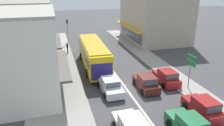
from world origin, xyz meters
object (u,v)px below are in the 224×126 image
at_px(traffic_light_downstreet, 67,27).
at_px(directional_road_sign, 191,64).
at_px(city_bus, 93,53).
at_px(sedan_queue_gap_filler, 110,86).
at_px(pedestrian_with_handbag_near, 67,47).
at_px(parked_hatchback_kerb_second, 166,77).
at_px(hatchback_behind_bus_near, 146,83).
at_px(parked_hatchback_kerb_front, 203,108).

distance_m(traffic_light_downstreet, directional_road_sign, 23.62).
xyz_separation_m(city_bus, sedan_queue_gap_filler, (0.31, -7.02, -1.22)).
bearing_deg(sedan_queue_gap_filler, pedestrian_with_handbag_near, 102.67).
relative_size(sedan_queue_gap_filler, pedestrian_with_handbag_near, 2.59).
height_order(parked_hatchback_kerb_second, traffic_light_downstreet, traffic_light_downstreet).
relative_size(hatchback_behind_bus_near, parked_hatchback_kerb_second, 1.00).
bearing_deg(directional_road_sign, traffic_light_downstreet, 115.87).
relative_size(parked_hatchback_kerb_front, traffic_light_downstreet, 0.88).
bearing_deg(parked_hatchback_kerb_front, city_bus, 116.62).
distance_m(hatchback_behind_bus_near, sedan_queue_gap_filler, 3.66).
xyz_separation_m(sedan_queue_gap_filler, directional_road_sign, (7.84, -1.37, 2.04)).
relative_size(city_bus, parked_hatchback_kerb_second, 2.92).
height_order(city_bus, directional_road_sign, directional_road_sign).
height_order(sedan_queue_gap_filler, directional_road_sign, directional_road_sign).
xyz_separation_m(parked_hatchback_kerb_second, pedestrian_with_handbag_near, (-9.33, 13.37, 0.36)).
xyz_separation_m(parked_hatchback_kerb_second, traffic_light_downstreet, (-8.72, 19.60, 2.15)).
bearing_deg(pedestrian_with_handbag_near, directional_road_sign, -54.00).
distance_m(parked_hatchback_kerb_front, pedestrian_with_handbag_near, 21.64).
bearing_deg(pedestrian_with_handbag_near, hatchback_behind_bus_near, -64.47).
xyz_separation_m(city_bus, directional_road_sign, (8.15, -8.39, 0.82)).
height_order(directional_road_sign, pedestrian_with_handbag_near, directional_road_sign).
height_order(hatchback_behind_bus_near, pedestrian_with_handbag_near, pedestrian_with_handbag_near).
height_order(city_bus, parked_hatchback_kerb_front, city_bus).
bearing_deg(city_bus, directional_road_sign, -45.83).
xyz_separation_m(hatchback_behind_bus_near, directional_road_sign, (4.21, -0.98, 1.99)).
xyz_separation_m(city_bus, pedestrian_with_handbag_near, (-2.76, 6.62, -0.81)).
relative_size(city_bus, parked_hatchback_kerb_front, 2.94).
bearing_deg(hatchback_behind_bus_near, pedestrian_with_handbag_near, 115.53).
xyz_separation_m(parked_hatchback_kerb_front, pedestrian_with_handbag_near, (-9.24, 19.56, 0.36)).
relative_size(parked_hatchback_kerb_second, pedestrian_with_handbag_near, 2.30).
height_order(hatchback_behind_bus_near, sedan_queue_gap_filler, hatchback_behind_bus_near).
relative_size(city_bus, pedestrian_with_handbag_near, 6.70).
bearing_deg(parked_hatchback_kerb_second, sedan_queue_gap_filler, -177.45).
bearing_deg(city_bus, pedestrian_with_handbag_near, 112.62).
bearing_deg(hatchback_behind_bus_near, directional_road_sign, -13.12).
bearing_deg(pedestrian_with_handbag_near, parked_hatchback_kerb_front, -64.71).
height_order(sedan_queue_gap_filler, parked_hatchback_kerb_second, parked_hatchback_kerb_second).
relative_size(sedan_queue_gap_filler, directional_road_sign, 1.17).
bearing_deg(city_bus, sedan_queue_gap_filler, -87.48).
xyz_separation_m(traffic_light_downstreet, directional_road_sign, (10.31, -21.25, -0.15)).
xyz_separation_m(city_bus, traffic_light_downstreet, (-2.15, 12.86, 0.97)).
height_order(city_bus, parked_hatchback_kerb_second, city_bus).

